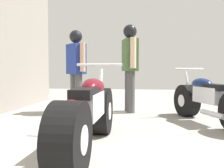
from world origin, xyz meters
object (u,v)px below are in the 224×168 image
mechanic_in_blue (76,64)px  motorcycle_black_naked (210,101)px  motorcycle_maroon_cruiser (88,115)px  mechanic_with_helmet (130,60)px

mechanic_in_blue → motorcycle_black_naked: bearing=-17.5°
motorcycle_maroon_cruiser → mechanic_with_helmet: (0.32, 2.56, 0.69)m
motorcycle_maroon_cruiser → mechanic_in_blue: (-0.75, 2.32, 0.61)m
motorcycle_black_naked → mechanic_in_blue: mechanic_in_blue is taller
motorcycle_black_naked → mechanic_in_blue: bearing=162.5°
mechanic_in_blue → mechanic_with_helmet: size_ratio=0.93×
motorcycle_black_naked → mechanic_with_helmet: (-1.34, 1.00, 0.70)m
mechanic_with_helmet → motorcycle_maroon_cruiser: bearing=-97.0°
motorcycle_black_naked → mechanic_with_helmet: mechanic_with_helmet is taller
motorcycle_maroon_cruiser → mechanic_with_helmet: mechanic_with_helmet is taller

